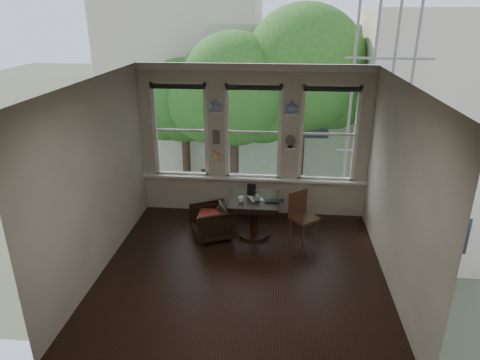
# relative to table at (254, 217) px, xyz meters

# --- Properties ---
(ground) EXTENTS (4.50, 4.50, 0.00)m
(ground) POSITION_rel_table_xyz_m (-0.10, -1.18, -0.38)
(ground) COLOR black
(ground) RESTS_ON ground
(ceiling) EXTENTS (4.50, 4.50, 0.00)m
(ceiling) POSITION_rel_table_xyz_m (-0.10, -1.18, 2.62)
(ceiling) COLOR silver
(ceiling) RESTS_ON ground
(wall_back) EXTENTS (4.50, 0.00, 4.50)m
(wall_back) POSITION_rel_table_xyz_m (-0.10, 1.07, 1.12)
(wall_back) COLOR beige
(wall_back) RESTS_ON ground
(wall_front) EXTENTS (4.50, 0.00, 4.50)m
(wall_front) POSITION_rel_table_xyz_m (-0.10, -3.43, 1.12)
(wall_front) COLOR beige
(wall_front) RESTS_ON ground
(wall_left) EXTENTS (0.00, 4.50, 4.50)m
(wall_left) POSITION_rel_table_xyz_m (-2.35, -1.18, 1.12)
(wall_left) COLOR beige
(wall_left) RESTS_ON ground
(wall_right) EXTENTS (0.00, 4.50, 4.50)m
(wall_right) POSITION_rel_table_xyz_m (2.15, -1.18, 1.12)
(wall_right) COLOR beige
(wall_right) RESTS_ON ground
(window_left) EXTENTS (1.10, 0.12, 1.90)m
(window_left) POSITION_rel_table_xyz_m (-1.55, 1.07, 1.32)
(window_left) COLOR white
(window_left) RESTS_ON ground
(window_center) EXTENTS (1.10, 0.12, 1.90)m
(window_center) POSITION_rel_table_xyz_m (-0.10, 1.07, 1.32)
(window_center) COLOR white
(window_center) RESTS_ON ground
(window_right) EXTENTS (1.10, 0.12, 1.90)m
(window_right) POSITION_rel_table_xyz_m (1.35, 1.07, 1.32)
(window_right) COLOR white
(window_right) RESTS_ON ground
(shelf_left) EXTENTS (0.26, 0.16, 0.03)m
(shelf_left) POSITION_rel_table_xyz_m (-0.82, 0.97, 1.73)
(shelf_left) COLOR white
(shelf_left) RESTS_ON ground
(shelf_right) EXTENTS (0.26, 0.16, 0.03)m
(shelf_right) POSITION_rel_table_xyz_m (0.63, 0.97, 1.73)
(shelf_right) COLOR white
(shelf_right) RESTS_ON ground
(intercom) EXTENTS (0.14, 0.06, 0.28)m
(intercom) POSITION_rel_table_xyz_m (-0.82, 1.00, 1.23)
(intercom) COLOR #59544F
(intercom) RESTS_ON ground
(sticky_notes) EXTENTS (0.16, 0.01, 0.24)m
(sticky_notes) POSITION_rel_table_xyz_m (-0.82, 1.01, 0.88)
(sticky_notes) COLOR pink
(sticky_notes) RESTS_ON ground
(desk_fan) EXTENTS (0.20, 0.20, 0.24)m
(desk_fan) POSITION_rel_table_xyz_m (0.63, 0.95, 1.16)
(desk_fan) COLOR #59544F
(desk_fan) RESTS_ON ground
(vase_left) EXTENTS (0.24, 0.24, 0.25)m
(vase_left) POSITION_rel_table_xyz_m (-0.82, 0.97, 1.86)
(vase_left) COLOR silver
(vase_left) RESTS_ON shelf_left
(vase_right) EXTENTS (0.24, 0.24, 0.25)m
(vase_right) POSITION_rel_table_xyz_m (0.63, 0.97, 1.86)
(vase_right) COLOR silver
(vase_right) RESTS_ON shelf_right
(table) EXTENTS (0.90, 0.90, 0.75)m
(table) POSITION_rel_table_xyz_m (0.00, 0.00, 0.00)
(table) COLOR black
(table) RESTS_ON ground
(armchair_left) EXTENTS (0.90, 0.89, 0.62)m
(armchair_left) POSITION_rel_table_xyz_m (-0.77, -0.14, -0.06)
(armchair_left) COLOR black
(armchair_left) RESTS_ON ground
(cushion_red) EXTENTS (0.45, 0.45, 0.06)m
(cushion_red) POSITION_rel_table_xyz_m (-0.77, -0.14, 0.08)
(cushion_red) COLOR maroon
(cushion_red) RESTS_ON armchair_left
(side_chair_right) EXTENTS (0.59, 0.59, 0.92)m
(side_chair_right) POSITION_rel_table_xyz_m (0.91, -0.10, 0.09)
(side_chair_right) COLOR #3F2D16
(side_chair_right) RESTS_ON ground
(laptop) EXTENTS (0.34, 0.23, 0.03)m
(laptop) POSITION_rel_table_xyz_m (0.37, -0.15, 0.39)
(laptop) COLOR black
(laptop) RESTS_ON table
(mug) EXTENTS (0.13, 0.13, 0.10)m
(mug) POSITION_rel_table_xyz_m (-0.23, -0.15, 0.42)
(mug) COLOR white
(mug) RESTS_ON table
(drinking_glass) EXTENTS (0.17, 0.17, 0.11)m
(drinking_glass) POSITION_rel_table_xyz_m (0.05, -0.11, 0.43)
(drinking_glass) COLOR white
(drinking_glass) RESTS_ON table
(tablet) EXTENTS (0.17, 0.11, 0.22)m
(tablet) POSITION_rel_table_xyz_m (-0.06, 0.14, 0.48)
(tablet) COLOR black
(tablet) RESTS_ON table
(papers) EXTENTS (0.33, 0.37, 0.00)m
(papers) POSITION_rel_table_xyz_m (0.02, 0.04, 0.38)
(papers) COLOR silver
(papers) RESTS_ON table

